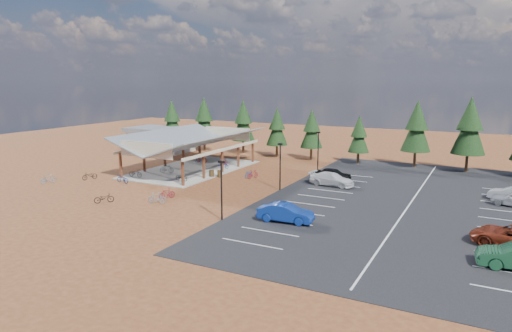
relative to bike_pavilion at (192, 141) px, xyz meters
name	(u,v)px	position (x,y,z in m)	size (l,w,h in m)	color
ground	(231,189)	(10.00, -7.00, -3.82)	(140.00, 140.00, 0.00)	#5F2F19
asphalt_lot	(411,203)	(28.50, -4.00, -3.80)	(27.00, 44.00, 0.04)	black
concrete_pad	(193,169)	(0.00, 0.00, -3.77)	(10.60, 18.60, 0.10)	gray
bike_pavilion	(192,141)	(0.00, 0.00, 0.00)	(11.65, 19.40, 4.97)	#502717
outbuilding	(162,139)	(-14.00, 11.00, -1.80)	(11.00, 7.00, 3.90)	#ADA593
lamp_post_0	(221,186)	(15.00, -17.00, -0.85)	(0.50, 0.25, 5.14)	black
lamp_post_1	(280,163)	(15.00, -5.00, -0.85)	(0.50, 0.25, 5.14)	black
lamp_post_2	(318,148)	(15.00, 7.00, -0.85)	(0.50, 0.25, 5.14)	black
trash_bin_0	(212,174)	(4.83, -2.84, -3.37)	(0.60, 0.60, 0.90)	#413017
trash_bin_1	(220,174)	(5.74, -2.42, -3.37)	(0.60, 0.60, 0.90)	#413017
pine_0	(172,119)	(-14.21, 14.26, 1.28)	(3.59, 3.59, 8.35)	#382314
pine_1	(204,118)	(-7.76, 14.49, 1.62)	(3.83, 3.83, 8.91)	#382314
pine_2	(243,121)	(-0.81, 15.39, 1.42)	(3.69, 3.69, 8.59)	#382314
pine_3	(277,127)	(5.65, 14.43, 0.82)	(3.27, 3.27, 7.61)	#382314
pine_4	(312,129)	(11.29, 14.39, 0.81)	(3.26, 3.26, 7.60)	#382314
pine_5	(359,134)	(18.34, 14.45, 0.37)	(2.95, 2.95, 6.88)	#382314
pine_6	(417,126)	(25.89, 15.46, 1.76)	(3.93, 3.93, 9.14)	#382314
pine_7	(470,126)	(32.38, 15.08, 2.13)	(4.18, 4.18, 9.74)	#382314
bike_0	(135,173)	(-3.23, -7.42, -3.23)	(0.66, 1.89, 0.99)	black
bike_1	(167,169)	(-1.33, -3.76, -3.17)	(0.52, 1.85, 1.11)	gray
bike_2	(199,161)	(-1.44, 3.64, -3.32)	(0.53, 1.53, 0.80)	#184794
bike_3	(202,159)	(-1.57, 4.42, -3.18)	(0.51, 1.80, 1.08)	maroon
bike_4	(181,177)	(3.00, -6.52, -3.28)	(0.59, 1.69, 0.89)	black
bike_5	(207,170)	(3.67, -2.09, -3.19)	(0.50, 1.79, 1.07)	#97999F
bike_6	(223,165)	(3.46, 2.18, -3.29)	(0.57, 1.64, 0.86)	navy
bike_7	(224,161)	(2.03, 4.55, -3.23)	(0.47, 1.65, 0.99)	maroon
bike_8	(90,176)	(-7.46, -10.65, -3.34)	(0.64, 1.84, 0.97)	black
bike_9	(48,179)	(-10.17, -14.34, -3.29)	(0.50, 1.77, 1.07)	gray
bike_10	(122,179)	(-2.63, -10.27, -3.33)	(0.65, 1.87, 0.98)	navy
bike_11	(167,194)	(6.44, -13.60, -3.27)	(0.52, 1.83, 1.10)	maroon
bike_12	(104,198)	(1.95, -17.61, -3.33)	(0.65, 1.86, 0.98)	black
bike_13	(157,198)	(6.65, -15.39, -3.26)	(0.53, 1.86, 1.12)	gray
bike_14	(248,174)	(8.90, -0.88, -3.36)	(0.62, 1.77, 0.93)	#114894
bike_15	(253,174)	(9.64, -1.13, -3.31)	(0.48, 1.71, 1.03)	maroon
car_1	(286,213)	(20.08, -15.04, -3.01)	(1.65, 4.72, 1.56)	navy
car_3	(332,179)	(19.38, -0.51, -3.05)	(2.05, 5.04, 1.46)	silver
car_4	(333,174)	(18.65, 2.27, -3.06)	(1.71, 4.26, 1.45)	black
car_9	(512,194)	(37.24, 1.23, -3.07)	(1.51, 4.34, 1.43)	silver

